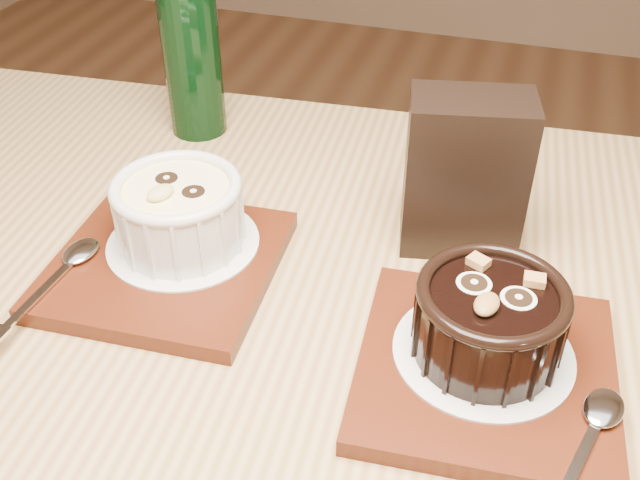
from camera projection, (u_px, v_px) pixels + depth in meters
The scene contains 11 objects.
table at pixel (293, 430), 0.61m from camera, with size 1.26×0.89×0.75m.
tray_left at pixel (166, 265), 0.63m from camera, with size 0.18×0.18×0.01m, color #4B1C0C.
doily_left at pixel (183, 242), 0.64m from camera, with size 0.13×0.13×0.00m, color silver.
ramekin_white at pixel (179, 210), 0.62m from camera, with size 0.11×0.11×0.06m.
spoon_left at pixel (55, 276), 0.60m from camera, with size 0.03×0.13×0.01m, color white, non-canonical shape.
tray_right at pixel (485, 371), 0.53m from camera, with size 0.18×0.18×0.01m, color #4B1C0C.
doily_right at pixel (483, 352), 0.54m from camera, with size 0.13×0.13×0.00m, color silver.
ramekin_dark at pixel (489, 318), 0.52m from camera, with size 0.11×0.11×0.06m.
spoon_right at pixel (587, 444), 0.47m from camera, with size 0.03×0.13×0.01m, color white, non-canonical shape.
condiment_stand at pixel (465, 174), 0.63m from camera, with size 0.10×0.06×0.14m, color black.
green_bottle at pixel (192, 54), 0.78m from camera, with size 0.06×0.06×0.23m.
Camera 1 is at (0.23, -0.37, 1.16)m, focal length 42.00 mm.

